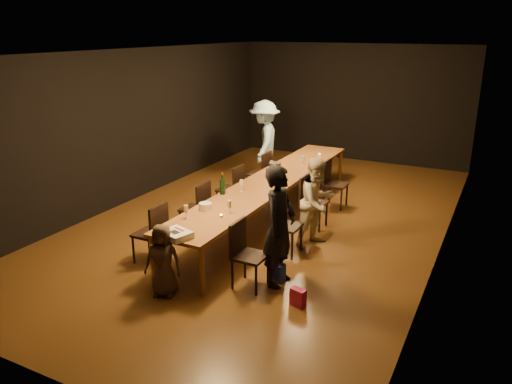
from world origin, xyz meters
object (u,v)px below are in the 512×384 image
at_px(ice_bucket, 275,169).
at_px(birthday_cake, 176,234).
at_px(chair_left_2, 230,189).
at_px(child, 163,260).
at_px(table, 270,183).
at_px(champagne_bottle, 222,183).
at_px(chair_right_0, 250,255).
at_px(plate_stack, 206,206).
at_px(woman_tan, 317,202).
at_px(chair_left_0, 150,233).
at_px(man_blue, 264,142).
at_px(chair_left_3, 258,173).
at_px(chair_right_2, 314,202).
at_px(chair_left_1, 195,208).
at_px(chair_right_3, 336,184).
at_px(woman_birthday, 279,226).
at_px(chair_right_1, 286,225).

bearing_deg(ice_bucket, birthday_cake, -88.74).
relative_size(chair_left_2, child, 0.93).
xyz_separation_m(table, chair_left_2, (-0.85, 0.00, -0.24)).
bearing_deg(champagne_bottle, chair_left_2, 114.28).
bearing_deg(chair_right_0, plate_stack, -118.10).
bearing_deg(woman_tan, child, 176.86).
xyz_separation_m(chair_left_0, man_blue, (-0.30, 4.49, 0.46)).
xyz_separation_m(child, birthday_cake, (0.07, 0.22, 0.30)).
distance_m(table, chair_left_3, 1.49).
bearing_deg(chair_left_3, birthday_cake, -168.19).
relative_size(chair_right_2, plate_stack, 4.72).
bearing_deg(chair_left_3, table, -144.69).
bearing_deg(champagne_bottle, ice_bucket, 77.83).
relative_size(chair_left_3, plate_stack, 4.72).
bearing_deg(chair_left_1, chair_left_0, -180.00).
bearing_deg(man_blue, chair_right_3, 46.23).
height_order(chair_left_3, woman_birthday, woman_birthday).
relative_size(chair_left_1, plate_stack, 4.72).
relative_size(chair_right_2, woman_birthday, 0.55).
bearing_deg(champagne_bottle, chair_right_3, 61.78).
xyz_separation_m(chair_left_3, woman_birthday, (2.00, -3.32, 0.38)).
distance_m(table, chair_right_2, 0.88).
bearing_deg(chair_left_3, plate_stack, -168.13).
relative_size(chair_right_3, chair_left_0, 1.00).
bearing_deg(birthday_cake, chair_left_3, 118.99).
relative_size(chair_left_2, champagne_bottle, 2.45).
relative_size(chair_right_2, chair_left_0, 1.00).
bearing_deg(ice_bucket, chair_left_0, -106.02).
height_order(table, chair_left_1, chair_left_1).
xyz_separation_m(man_blue, champagne_bottle, (0.78, -3.16, 0.01)).
height_order(woman_tan, child, woman_tan).
distance_m(chair_right_0, champagne_bottle, 1.87).
height_order(chair_left_2, ice_bucket, ice_bucket).
bearing_deg(champagne_bottle, chair_right_1, -6.14).
distance_m(chair_left_0, chair_left_2, 2.40).
distance_m(table, woman_tan, 1.33).
distance_m(chair_right_1, champagne_bottle, 1.31).
bearing_deg(chair_left_2, man_blue, 8.16).
bearing_deg(champagne_bottle, woman_birthday, -34.80).
height_order(chair_right_1, woman_tan, woman_tan).
relative_size(birthday_cake, plate_stack, 2.32).
height_order(chair_right_3, man_blue, man_blue).
xyz_separation_m(chair_right_0, woman_birthday, (0.30, 0.28, 0.38)).
bearing_deg(chair_left_2, chair_left_1, -180.00).
relative_size(chair_right_2, chair_right_3, 1.00).
distance_m(table, chair_right_0, 2.56).
distance_m(table, chair_left_2, 0.88).
xyz_separation_m(chair_left_2, child, (0.79, -3.11, 0.03)).
height_order(chair_left_2, champagne_bottle, champagne_bottle).
relative_size(chair_right_2, chair_left_3, 1.00).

